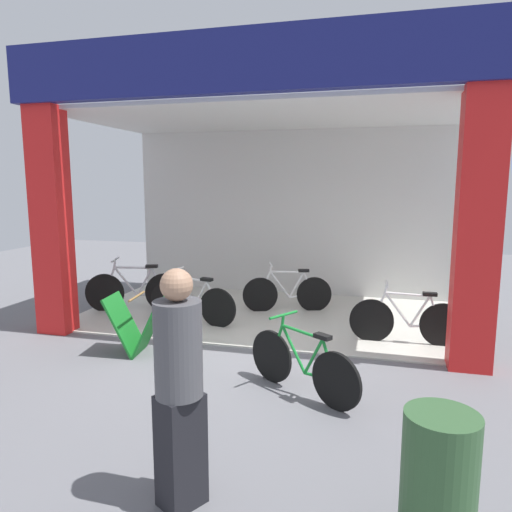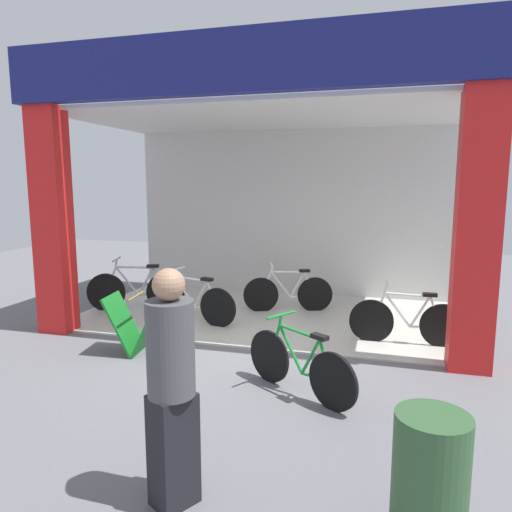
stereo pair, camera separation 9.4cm
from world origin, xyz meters
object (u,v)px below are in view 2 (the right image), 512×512
(bicycle_inside_2, at_px, (288,293))
(pedestrian_0, at_px, (172,386))
(bicycle_inside_1, at_px, (407,321))
(bicycle_parked_0, at_px, (299,365))
(sandwich_board_sign, at_px, (137,324))
(bicycle_inside_0, at_px, (192,302))
(trash_bin, at_px, (429,486))
(bicycle_inside_3, at_px, (136,290))

(bicycle_inside_2, height_order, pedestrian_0, pedestrian_0)
(bicycle_inside_1, height_order, bicycle_parked_0, bicycle_inside_1)
(pedestrian_0, bearing_deg, sandwich_board_sign, 123.82)
(bicycle_inside_0, distance_m, bicycle_inside_1, 3.29)
(bicycle_inside_0, height_order, bicycle_inside_1, bicycle_inside_0)
(bicycle_inside_1, distance_m, bicycle_inside_2, 2.30)
(bicycle_parked_0, relative_size, pedestrian_0, 0.77)
(bicycle_inside_0, bearing_deg, trash_bin, -51.30)
(bicycle_inside_0, height_order, sandwich_board_sign, bicycle_inside_0)
(bicycle_inside_3, distance_m, pedestrian_0, 5.32)
(bicycle_inside_2, distance_m, pedestrian_0, 5.16)
(bicycle_parked_0, bearing_deg, bicycle_inside_1, 59.07)
(pedestrian_0, bearing_deg, bicycle_inside_3, 122.21)
(bicycle_parked_0, xyz_separation_m, trash_bin, (1.14, -1.95, 0.12))
(bicycle_inside_3, bearing_deg, bicycle_inside_0, -19.22)
(bicycle_inside_2, bearing_deg, bicycle_inside_3, -166.06)
(bicycle_inside_3, relative_size, bicycle_parked_0, 1.28)
(bicycle_parked_0, relative_size, sandwich_board_sign, 1.56)
(bicycle_inside_1, bearing_deg, sandwich_board_sign, -160.10)
(bicycle_inside_2, bearing_deg, bicycle_inside_0, -141.38)
(sandwich_board_sign, bearing_deg, bicycle_parked_0, -16.74)
(pedestrian_0, bearing_deg, trash_bin, -0.55)
(bicycle_inside_1, height_order, pedestrian_0, pedestrian_0)
(bicycle_parked_0, bearing_deg, sandwich_board_sign, 163.26)
(bicycle_inside_0, bearing_deg, pedestrian_0, -68.74)
(bicycle_parked_0, bearing_deg, bicycle_inside_0, 135.07)
(sandwich_board_sign, distance_m, trash_bin, 4.34)
(bicycle_inside_2, xyz_separation_m, trash_bin, (1.90, -5.14, 0.11))
(bicycle_inside_3, bearing_deg, trash_bin, -44.96)
(bicycle_inside_1, xyz_separation_m, bicycle_parked_0, (-1.17, -1.95, -0.01))
(bicycle_inside_0, xyz_separation_m, bicycle_inside_1, (3.29, -0.16, -0.01))
(bicycle_inside_2, xyz_separation_m, pedestrian_0, (0.22, -5.13, 0.53))
(bicycle_inside_3, distance_m, trash_bin, 6.36)
(bicycle_inside_2, bearing_deg, pedestrian_0, -87.53)
(sandwich_board_sign, relative_size, pedestrian_0, 0.49)
(sandwich_board_sign, xyz_separation_m, trash_bin, (3.44, -2.64, 0.06))
(pedestrian_0, bearing_deg, bicycle_inside_2, 92.47)
(bicycle_inside_0, bearing_deg, bicycle_inside_1, -2.86)
(bicycle_inside_0, xyz_separation_m, pedestrian_0, (1.57, -4.04, 0.52))
(bicycle_inside_2, height_order, sandwich_board_sign, bicycle_inside_2)
(bicycle_inside_0, distance_m, sandwich_board_sign, 1.43)
(bicycle_inside_1, bearing_deg, bicycle_parked_0, -120.93)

